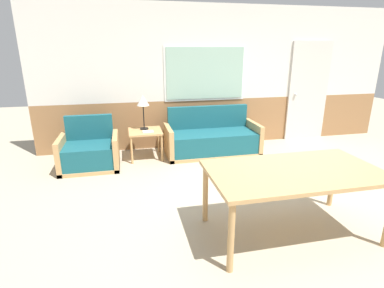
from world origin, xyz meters
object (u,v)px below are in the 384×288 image
(armchair, at_px, (90,153))
(dining_table, at_px, (294,176))
(side_table, at_px, (145,135))
(couch, at_px, (212,140))
(table_lamp, at_px, (143,102))

(armchair, relative_size, dining_table, 0.53)
(side_table, bearing_deg, couch, -1.69)
(couch, xyz_separation_m, armchair, (-2.18, -0.23, -0.01))
(couch, relative_size, dining_table, 0.98)
(dining_table, bearing_deg, table_lamp, 115.53)
(table_lamp, xyz_separation_m, dining_table, (1.33, -2.79, -0.33))
(dining_table, bearing_deg, armchair, 133.15)
(couch, height_order, dining_table, couch)
(couch, relative_size, armchair, 1.85)
(side_table, xyz_separation_m, dining_table, (1.33, -2.69, 0.23))
(table_lamp, height_order, dining_table, table_lamp)
(couch, xyz_separation_m, dining_table, (0.09, -2.66, 0.41))
(couch, xyz_separation_m, table_lamp, (-1.24, 0.14, 0.74))
(armchair, distance_m, side_table, 1.00)
(couch, distance_m, dining_table, 2.69)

